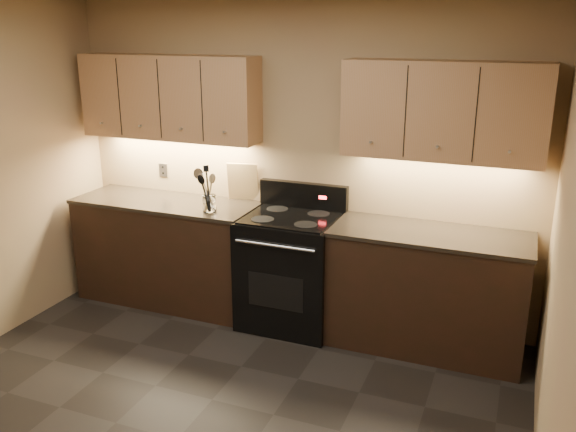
% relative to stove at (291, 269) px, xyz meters
% --- Properties ---
extents(wall_back, '(4.00, 0.04, 2.60)m').
position_rel_stove_xyz_m(wall_back, '(-0.08, 0.32, 0.82)').
color(wall_back, '#9E8B5D').
rests_on(wall_back, ground).
extents(wall_right, '(0.04, 4.00, 2.60)m').
position_rel_stove_xyz_m(wall_right, '(1.92, -1.68, 0.82)').
color(wall_right, '#9E8B5D').
rests_on(wall_right, ground).
extents(counter_left, '(1.62, 0.62, 0.93)m').
position_rel_stove_xyz_m(counter_left, '(-1.18, 0.02, -0.01)').
color(counter_left, black).
rests_on(counter_left, ground).
extents(counter_right, '(1.46, 0.62, 0.93)m').
position_rel_stove_xyz_m(counter_right, '(1.10, 0.02, -0.01)').
color(counter_right, black).
rests_on(counter_right, ground).
extents(stove, '(0.76, 0.68, 1.14)m').
position_rel_stove_xyz_m(stove, '(0.00, 0.00, 0.00)').
color(stove, black).
rests_on(stove, ground).
extents(upper_cab_left, '(1.60, 0.30, 0.70)m').
position_rel_stove_xyz_m(upper_cab_left, '(-1.18, 0.17, 1.32)').
color(upper_cab_left, '#A57852').
rests_on(upper_cab_left, wall_back).
extents(upper_cab_right, '(1.44, 0.30, 0.70)m').
position_rel_stove_xyz_m(upper_cab_right, '(1.10, 0.17, 1.32)').
color(upper_cab_right, '#A57852').
rests_on(upper_cab_right, wall_back).
extents(outlet_plate, '(0.08, 0.01, 0.12)m').
position_rel_stove_xyz_m(outlet_plate, '(-1.38, 0.31, 0.64)').
color(outlet_plate, '#B2B5BA').
rests_on(outlet_plate, wall_back).
extents(utensil_crock, '(0.13, 0.13, 0.14)m').
position_rel_stove_xyz_m(utensil_crock, '(-0.67, -0.12, 0.51)').
color(utensil_crock, white).
rests_on(utensil_crock, counter_left).
extents(cutting_board, '(0.27, 0.12, 0.33)m').
position_rel_stove_xyz_m(cutting_board, '(-0.56, 0.28, 0.62)').
color(cutting_board, '#D8BC74').
rests_on(cutting_board, counter_left).
extents(wooden_spoon, '(0.11, 0.11, 0.30)m').
position_rel_stove_xyz_m(wooden_spoon, '(-0.69, -0.12, 0.61)').
color(wooden_spoon, '#D8BC74').
rests_on(wooden_spoon, utensil_crock).
extents(black_spoon, '(0.08, 0.17, 0.32)m').
position_rel_stove_xyz_m(black_spoon, '(-0.68, -0.10, 0.63)').
color(black_spoon, black).
rests_on(black_spoon, utensil_crock).
extents(black_turner, '(0.16, 0.16, 0.39)m').
position_rel_stove_xyz_m(black_turner, '(-0.66, -0.13, 0.65)').
color(black_turner, black).
rests_on(black_turner, utensil_crock).
extents(steel_spatula, '(0.22, 0.11, 0.34)m').
position_rel_stove_xyz_m(steel_spatula, '(-0.63, -0.12, 0.63)').
color(steel_spatula, silver).
rests_on(steel_spatula, utensil_crock).
extents(steel_skimmer, '(0.24, 0.15, 0.36)m').
position_rel_stove_xyz_m(steel_skimmer, '(-0.63, -0.13, 0.64)').
color(steel_skimmer, silver).
rests_on(steel_skimmer, utensil_crock).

